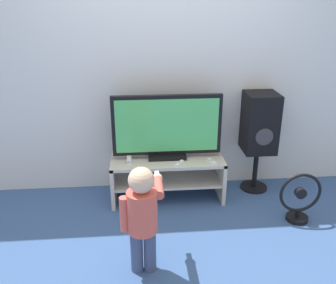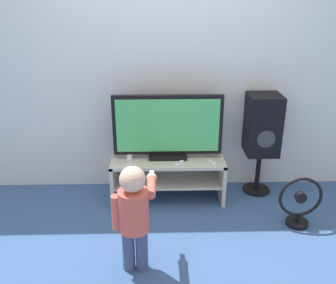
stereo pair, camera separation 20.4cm
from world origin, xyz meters
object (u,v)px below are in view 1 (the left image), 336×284
(child, at_px, (143,212))
(floor_fan, at_px, (300,199))
(television, at_px, (167,128))
(remote_secondary, at_px, (179,163))
(game_console, at_px, (129,158))
(remote_primary, at_px, (212,161))
(speaker_tower, at_px, (260,125))

(child, height_order, floor_fan, child)
(television, height_order, floor_fan, television)
(remote_secondary, bearing_deg, game_console, 164.34)
(remote_primary, height_order, speaker_tower, speaker_tower)
(floor_fan, bearing_deg, remote_primary, 152.11)
(game_console, height_order, speaker_tower, speaker_tower)
(floor_fan, bearing_deg, remote_secondary, 160.58)
(game_console, xyz_separation_m, remote_primary, (0.79, -0.12, -0.01))
(remote_primary, xyz_separation_m, speaker_tower, (0.52, 0.24, 0.27))
(speaker_tower, height_order, floor_fan, speaker_tower)
(television, height_order, remote_primary, television)
(game_console, relative_size, remote_primary, 1.32)
(game_console, height_order, remote_primary, game_console)
(floor_fan, bearing_deg, television, 154.54)
(child, distance_m, speaker_tower, 1.69)
(game_console, height_order, child, child)
(child, bearing_deg, game_console, 95.86)
(remote_primary, bearing_deg, floor_fan, -27.89)
(television, bearing_deg, remote_primary, -20.96)
(television, relative_size, speaker_tower, 1.01)
(television, xyz_separation_m, speaker_tower, (0.94, 0.08, -0.03))
(speaker_tower, bearing_deg, game_console, -174.70)
(speaker_tower, bearing_deg, child, -136.26)
(remote_secondary, xyz_separation_m, floor_fan, (1.05, -0.37, -0.23))
(television, distance_m, remote_secondary, 0.37)
(remote_primary, xyz_separation_m, remote_secondary, (-0.32, -0.02, 0.00))
(remote_primary, distance_m, floor_fan, 0.86)
(remote_secondary, distance_m, floor_fan, 1.14)
(remote_secondary, height_order, speaker_tower, speaker_tower)
(television, relative_size, remote_secondary, 8.35)
(television, relative_size, floor_fan, 2.21)
(television, bearing_deg, child, -103.93)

